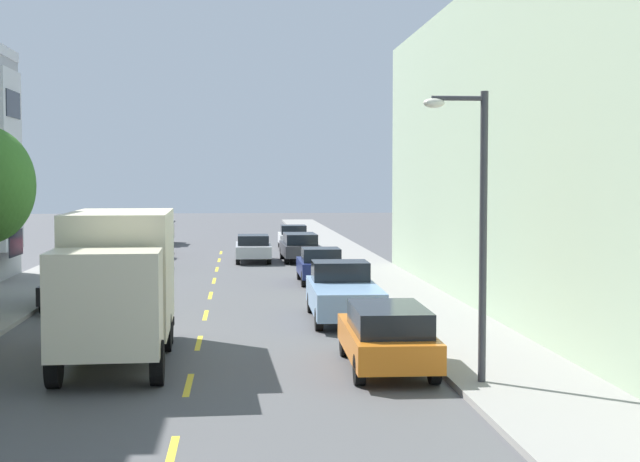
{
  "coord_description": "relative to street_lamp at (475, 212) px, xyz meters",
  "views": [
    {
      "loc": [
        1.09,
        -7.4,
        4.35
      ],
      "look_at": [
        4.1,
        26.81,
        2.41
      ],
      "focal_mm": 51.68,
      "sensor_mm": 36.0,
      "label": 1
    }
  ],
  "objects": [
    {
      "name": "ground_plane",
      "position": [
        -5.93,
        18.84,
        -3.67
      ],
      "size": [
        160.0,
        160.0,
        0.0
      ],
      "primitive_type": "plane",
      "color": "#4C4C4F"
    },
    {
      "name": "sidewalk_left",
      "position": [
        -13.03,
        16.84,
        -3.6
      ],
      "size": [
        3.2,
        120.0,
        0.14
      ],
      "primitive_type": "cube",
      "color": "gray",
      "rests_on": "ground_plane"
    },
    {
      "name": "sidewalk_right",
      "position": [
        1.17,
        16.84,
        -3.6
      ],
      "size": [
        3.2,
        120.0,
        0.14
      ],
      "primitive_type": "cube",
      "color": "gray",
      "rests_on": "ground_plane"
    },
    {
      "name": "lane_centerline_dashes",
      "position": [
        -5.93,
        13.34,
        -3.66
      ],
      "size": [
        0.14,
        47.2,
        0.01
      ],
      "color": "yellow",
      "rests_on": "ground_plane"
    },
    {
      "name": "street_lamp",
      "position": [
        0.0,
        0.0,
        0.0
      ],
      "size": [
        1.35,
        0.28,
        6.01
      ],
      "color": "#38383D",
      "rests_on": "sidewalk_right"
    },
    {
      "name": "delivery_box_truck",
      "position": [
        -7.74,
        3.7,
        -1.69
      ],
      "size": [
        2.62,
        7.12,
        3.55
      ],
      "color": "beige",
      "rests_on": "ground_plane"
    },
    {
      "name": "parked_pickup_sky",
      "position": [
        -1.66,
        9.48,
        -2.84
      ],
      "size": [
        2.08,
        5.33,
        1.73
      ],
      "color": "#7A9EC6",
      "rests_on": "ground_plane"
    },
    {
      "name": "parked_hatchback_white",
      "position": [
        -1.52,
        38.43,
        -2.91
      ],
      "size": [
        1.76,
        4.01,
        1.5
      ],
      "color": "silver",
      "rests_on": "ground_plane"
    },
    {
      "name": "parked_suv_forest",
      "position": [
        -10.21,
        26.62,
        -2.68
      ],
      "size": [
        2.01,
        4.82,
        1.93
      ],
      "color": "#194C28",
      "rests_on": "ground_plane"
    },
    {
      "name": "parked_suv_champagne",
      "position": [
        -10.36,
        43.16,
        -2.68
      ],
      "size": [
        2.08,
        4.85,
        1.93
      ],
      "color": "tan",
      "rests_on": "ground_plane"
    },
    {
      "name": "parked_sedan_black",
      "position": [
        -10.37,
        13.17,
        -2.92
      ],
      "size": [
        1.87,
        4.53,
        1.43
      ],
      "color": "black",
      "rests_on": "ground_plane"
    },
    {
      "name": "parked_wagon_orange",
      "position": [
        -1.51,
        1.96,
        -2.86
      ],
      "size": [
        1.91,
        4.73,
        1.5
      ],
      "color": "orange",
      "rests_on": "ground_plane"
    },
    {
      "name": "parked_pickup_burgundy",
      "position": [
        -10.37,
        33.79,
        -2.84
      ],
      "size": [
        2.09,
        5.33,
        1.73
      ],
      "color": "maroon",
      "rests_on": "ground_plane"
    },
    {
      "name": "parked_hatchback_navy",
      "position": [
        -1.49,
        19.5,
        -2.91
      ],
      "size": [
        1.74,
        4.0,
        1.5
      ],
      "color": "navy",
      "rests_on": "ground_plane"
    },
    {
      "name": "parked_wagon_charcoal",
      "position": [
        -1.68,
        29.68,
        -2.86
      ],
      "size": [
        1.94,
        4.74,
        1.5
      ],
      "color": "#333338",
      "rests_on": "ground_plane"
    },
    {
      "name": "moving_silver_sedan",
      "position": [
        -4.13,
        29.64,
        -2.92
      ],
      "size": [
        1.8,
        4.5,
        1.43
      ],
      "color": "#B2B5BA",
      "rests_on": "ground_plane"
    }
  ]
}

